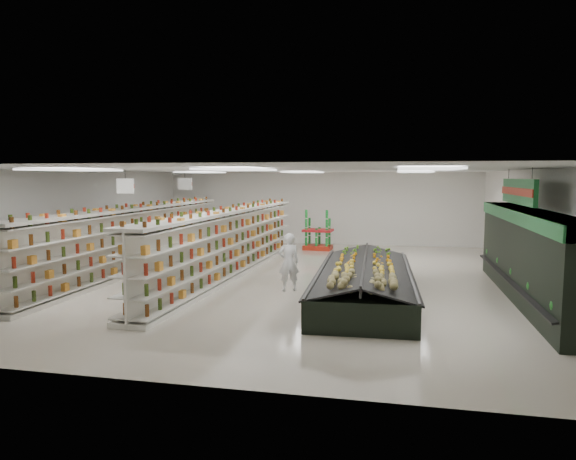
% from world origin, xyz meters
% --- Properties ---
extents(floor, '(16.00, 16.00, 0.00)m').
position_xyz_m(floor, '(0.00, 0.00, 0.00)').
color(floor, beige).
rests_on(floor, ground).
extents(ceiling, '(14.00, 16.00, 0.02)m').
position_xyz_m(ceiling, '(0.00, 0.00, 3.20)').
color(ceiling, white).
rests_on(ceiling, wall_back).
extents(wall_back, '(14.00, 0.02, 3.20)m').
position_xyz_m(wall_back, '(0.00, 8.00, 1.60)').
color(wall_back, white).
rests_on(wall_back, floor).
extents(wall_front, '(14.00, 0.02, 3.20)m').
position_xyz_m(wall_front, '(0.00, -8.00, 1.60)').
color(wall_front, white).
rests_on(wall_front, floor).
extents(wall_left, '(0.02, 16.00, 3.20)m').
position_xyz_m(wall_left, '(-7.00, 0.00, 1.60)').
color(wall_left, white).
rests_on(wall_left, floor).
extents(wall_right, '(0.02, 16.00, 3.20)m').
position_xyz_m(wall_right, '(7.00, 0.00, 1.60)').
color(wall_right, white).
rests_on(wall_right, floor).
extents(produce_wall_case, '(0.93, 8.00, 2.20)m').
position_xyz_m(produce_wall_case, '(6.53, -1.50, 1.24)').
color(produce_wall_case, black).
rests_on(produce_wall_case, floor).
extents(aisle_sign_near, '(0.52, 0.06, 0.75)m').
position_xyz_m(aisle_sign_near, '(-3.80, -2.00, 2.75)').
color(aisle_sign_near, white).
rests_on(aisle_sign_near, ceiling).
extents(aisle_sign_far, '(0.52, 0.06, 0.75)m').
position_xyz_m(aisle_sign_far, '(-3.80, 2.00, 2.75)').
color(aisle_sign_far, white).
rests_on(aisle_sign_far, ceiling).
extents(hortifruti_banner, '(0.12, 3.20, 0.95)m').
position_xyz_m(hortifruti_banner, '(6.25, -1.50, 2.65)').
color(hortifruti_banner, '#1D6E32').
rests_on(hortifruti_banner, ceiling).
extents(gondola_left, '(1.06, 11.76, 2.04)m').
position_xyz_m(gondola_left, '(-4.78, 0.18, 0.94)').
color(gondola_left, silver).
rests_on(gondola_left, floor).
extents(gondola_center, '(1.27, 11.58, 2.00)m').
position_xyz_m(gondola_center, '(-1.56, 0.02, 0.92)').
color(gondola_center, silver).
rests_on(gondola_center, floor).
extents(produce_island, '(2.59, 6.57, 0.97)m').
position_xyz_m(produce_island, '(2.65, -2.03, 0.44)').
color(produce_island, black).
rests_on(produce_island, floor).
extents(soda_endcap, '(1.23, 0.88, 1.51)m').
position_xyz_m(soda_endcap, '(0.25, 6.03, 0.73)').
color(soda_endcap, '#AD2513').
rests_on(soda_endcap, floor).
extents(shopper_main, '(0.66, 0.56, 1.53)m').
position_xyz_m(shopper_main, '(0.65, -1.69, 0.77)').
color(shopper_main, white).
rests_on(shopper_main, floor).
extents(shopper_background, '(0.71, 0.86, 1.53)m').
position_xyz_m(shopper_background, '(-3.45, 3.30, 0.77)').
color(shopper_background, '#9F8562').
rests_on(shopper_background, floor).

